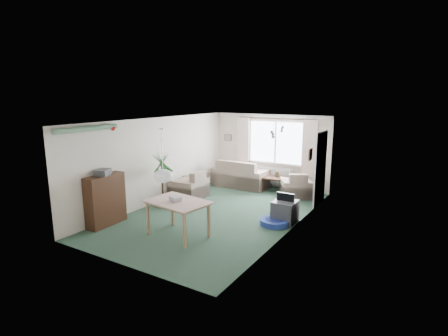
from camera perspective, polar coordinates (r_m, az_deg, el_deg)
The scene contains 25 objects.
ground at distance 9.10m, azimuth -0.98°, elevation -7.44°, with size 6.50×6.50×0.00m, color #284433.
window at distance 11.47m, azimuth 8.46°, elevation 4.17°, with size 1.80×0.03×1.30m, color white.
curtain_rod at distance 11.32m, azimuth 8.42°, elevation 7.99°, with size 2.60×0.03×0.03m, color black.
curtain_left at distance 11.90m, azimuth 3.12°, elevation 3.44°, with size 0.45×0.08×2.00m, color beige.
curtain_right at distance 11.03m, azimuth 13.74°, elevation 2.45°, with size 0.45×0.08×2.00m, color beige.
radiator at distance 11.63m, azimuth 8.22°, elevation -1.23°, with size 1.20×0.10×0.55m, color white.
doorway at distance 10.02m, azimuth 15.52°, elevation -0.13°, with size 0.03×0.95×2.00m, color black.
pendant_lamp at distance 6.79m, azimuth -9.93°, elevation -1.30°, with size 0.36×0.36×0.36m, color white.
tinsel_garland at distance 8.20m, azimuth -21.47°, elevation 5.97°, with size 1.60×1.60×0.12m, color #196626.
bauble_cluster_a at distance 8.84m, azimuth 9.33°, elevation 6.60°, with size 0.20×0.20×0.20m, color silver.
bauble_cluster_b at distance 7.62m, azimuth 8.05°, elevation 5.83°, with size 0.20×0.20×0.20m, color silver.
wall_picture_back at distance 12.26m, azimuth 0.66°, elevation 5.02°, with size 0.28×0.03×0.22m, color brown.
wall_picture_right at distance 8.98m, azimuth 13.94°, elevation 2.17°, with size 0.03×0.24×0.30m, color brown.
sofa at distance 11.65m, azimuth 2.84°, elevation -0.84°, with size 1.80×0.95×0.90m, color beige.
armchair_corner at distance 10.67m, azimuth 11.67°, elevation -2.64°, with size 0.85×0.81×0.76m, color beige.
armchair_left at distance 10.40m, azimuth -5.77°, elevation -2.66°, with size 0.92×0.87×0.83m, color #C8B497.
coffee_table at distance 11.15m, azimuth 8.93°, elevation -2.70°, with size 1.03×0.57×0.47m, color black.
photo_frame at distance 11.14m, azimuth 8.66°, elevation -1.05°, with size 0.12×0.02×0.16m, color brown.
bookshelf at distance 8.63m, azimuth -18.79°, elevation -4.97°, with size 0.33×0.98×1.20m, color black.
hifi_box at distance 8.44m, azimuth -19.19°, elevation -0.66°, with size 0.28×0.35×0.14m, color #3B3A40.
houseplant at distance 9.59m, azimuth -10.04°, elevation -1.82°, with size 0.66×0.66×1.54m, color #1B5025.
dining_table at distance 7.67m, azimuth -7.51°, elevation -8.25°, with size 1.23×0.82×0.77m, color tan.
gift_box at distance 7.53m, azimuth -7.93°, elevation -5.07°, with size 0.25×0.18×0.12m, color #B4B6C0.
tv_cube at distance 8.57m, azimuth 9.93°, elevation -7.01°, with size 0.52×0.58×0.52m, color #39383D.
pet_bed at distance 8.41m, azimuth 8.26°, elevation -8.72°, with size 0.68×0.68×0.14m, color navy.
Camera 1 is at (4.56, -7.28, 3.00)m, focal length 28.00 mm.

